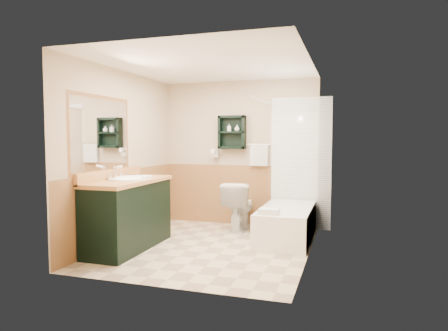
# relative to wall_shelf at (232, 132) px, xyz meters

# --- Properties ---
(floor) EXTENTS (3.00, 3.00, 0.00)m
(floor) POSITION_rel_wall_shelf_xyz_m (0.10, -1.41, -1.55)
(floor) COLOR beige
(floor) RESTS_ON ground
(back_wall) EXTENTS (2.60, 0.04, 2.40)m
(back_wall) POSITION_rel_wall_shelf_xyz_m (0.10, 0.11, -0.35)
(back_wall) COLOR beige
(back_wall) RESTS_ON ground
(left_wall) EXTENTS (0.04, 3.00, 2.40)m
(left_wall) POSITION_rel_wall_shelf_xyz_m (-1.22, -1.41, -0.35)
(left_wall) COLOR beige
(left_wall) RESTS_ON ground
(right_wall) EXTENTS (0.04, 3.00, 2.40)m
(right_wall) POSITION_rel_wall_shelf_xyz_m (1.42, -1.41, -0.35)
(right_wall) COLOR beige
(right_wall) RESTS_ON ground
(ceiling) EXTENTS (2.60, 3.00, 0.04)m
(ceiling) POSITION_rel_wall_shelf_xyz_m (0.10, -1.41, 0.87)
(ceiling) COLOR white
(ceiling) RESTS_ON back_wall
(wainscot_left) EXTENTS (2.98, 2.98, 1.00)m
(wainscot_left) POSITION_rel_wall_shelf_xyz_m (-1.19, -1.41, -1.05)
(wainscot_left) COLOR #AC7D45
(wainscot_left) RESTS_ON left_wall
(wainscot_back) EXTENTS (2.58, 2.58, 1.00)m
(wainscot_back) POSITION_rel_wall_shelf_xyz_m (0.10, 0.08, -1.05)
(wainscot_back) COLOR #AC7D45
(wainscot_back) RESTS_ON back_wall
(mirror_frame) EXTENTS (1.30, 1.30, 1.00)m
(mirror_frame) POSITION_rel_wall_shelf_xyz_m (-1.17, -1.96, -0.05)
(mirror_frame) COLOR olive
(mirror_frame) RESTS_ON left_wall
(mirror_glass) EXTENTS (1.20, 1.20, 0.90)m
(mirror_glass) POSITION_rel_wall_shelf_xyz_m (-1.17, -1.96, -0.05)
(mirror_glass) COLOR white
(mirror_glass) RESTS_ON left_wall
(tile_right) EXTENTS (1.50, 1.50, 2.10)m
(tile_right) POSITION_rel_wall_shelf_xyz_m (1.38, -0.66, -0.50)
(tile_right) COLOR white
(tile_right) RESTS_ON right_wall
(tile_back) EXTENTS (0.95, 0.95, 2.10)m
(tile_back) POSITION_rel_wall_shelf_xyz_m (1.13, 0.07, -0.50)
(tile_back) COLOR white
(tile_back) RESTS_ON back_wall
(tile_accent) EXTENTS (1.50, 1.50, 0.10)m
(tile_accent) POSITION_rel_wall_shelf_xyz_m (1.37, -0.66, 0.35)
(tile_accent) COLOR #124227
(tile_accent) RESTS_ON right_wall
(wall_shelf) EXTENTS (0.45, 0.15, 0.55)m
(wall_shelf) POSITION_rel_wall_shelf_xyz_m (0.00, 0.00, 0.00)
(wall_shelf) COLOR black
(wall_shelf) RESTS_ON back_wall
(hair_dryer) EXTENTS (0.10, 0.24, 0.18)m
(hair_dryer) POSITION_rel_wall_shelf_xyz_m (-0.30, 0.02, -0.35)
(hair_dryer) COLOR white
(hair_dryer) RESTS_ON back_wall
(towel_bar) EXTENTS (0.40, 0.06, 0.40)m
(towel_bar) POSITION_rel_wall_shelf_xyz_m (0.45, 0.04, -0.20)
(towel_bar) COLOR silver
(towel_bar) RESTS_ON back_wall
(curtain_rod) EXTENTS (0.03, 1.60, 0.03)m
(curtain_rod) POSITION_rel_wall_shelf_xyz_m (0.63, -0.66, 0.45)
(curtain_rod) COLOR silver
(curtain_rod) RESTS_ON back_wall
(shower_curtain) EXTENTS (1.05, 1.05, 1.70)m
(shower_curtain) POSITION_rel_wall_shelf_xyz_m (0.63, -0.48, -0.40)
(shower_curtain) COLOR beige
(shower_curtain) RESTS_ON curtain_rod
(vanity) EXTENTS (0.59, 1.45, 0.91)m
(vanity) POSITION_rel_wall_shelf_xyz_m (-0.89, -1.78, -1.09)
(vanity) COLOR black
(vanity) RESTS_ON ground
(bathtub) EXTENTS (0.70, 1.50, 0.47)m
(bathtub) POSITION_rel_wall_shelf_xyz_m (1.03, -0.71, -1.32)
(bathtub) COLOR white
(bathtub) RESTS_ON ground
(toilet) EXTENTS (0.46, 0.79, 0.75)m
(toilet) POSITION_rel_wall_shelf_xyz_m (0.21, -0.31, -1.17)
(toilet) COLOR white
(toilet) RESTS_ON ground
(counter_towel) EXTENTS (0.29, 0.22, 0.04)m
(counter_towel) POSITION_rel_wall_shelf_xyz_m (-0.79, -1.66, -0.62)
(counter_towel) COLOR silver
(counter_towel) RESTS_ON vanity
(vanity_book) EXTENTS (0.15, 0.08, 0.20)m
(vanity_book) POSITION_rel_wall_shelf_xyz_m (-1.06, -1.42, -0.53)
(vanity_book) COLOR black
(vanity_book) RESTS_ON vanity
(tub_towel) EXTENTS (0.25, 0.21, 0.07)m
(tub_towel) POSITION_rel_wall_shelf_xyz_m (0.88, -1.26, -1.05)
(tub_towel) COLOR silver
(tub_towel) RESTS_ON bathtub
(soap_bottle_a) EXTENTS (0.10, 0.14, 0.06)m
(soap_bottle_a) POSITION_rel_wall_shelf_xyz_m (-0.05, -0.01, 0.04)
(soap_bottle_a) COLOR white
(soap_bottle_a) RESTS_ON wall_shelf
(soap_bottle_b) EXTENTS (0.10, 0.12, 0.08)m
(soap_bottle_b) POSITION_rel_wall_shelf_xyz_m (0.09, -0.01, 0.06)
(soap_bottle_b) COLOR white
(soap_bottle_b) RESTS_ON wall_shelf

